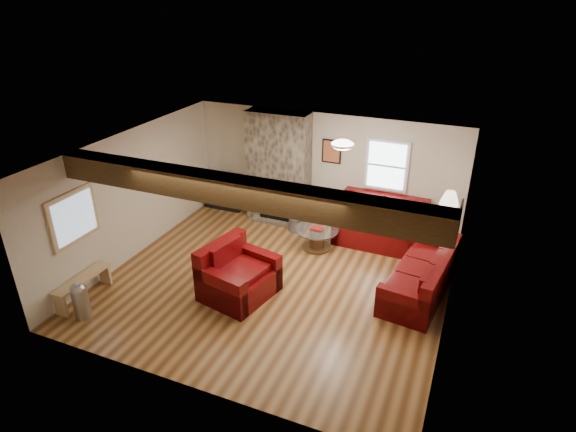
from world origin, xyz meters
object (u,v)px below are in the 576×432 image
(loveseat, at_px, (380,222))
(coffee_table, at_px, (317,239))
(armchair_red, at_px, (239,272))
(tv_cabinet, at_px, (225,198))
(television, at_px, (224,181))
(sofa_three, at_px, (420,273))
(floor_lamp, at_px, (449,202))

(loveseat, relative_size, coffee_table, 2.02)
(armchair_red, distance_m, coffee_table, 2.21)
(loveseat, xyz_separation_m, tv_cabinet, (-3.87, 0.30, -0.24))
(armchair_red, distance_m, television, 3.73)
(sofa_three, xyz_separation_m, coffee_table, (-2.19, 0.82, -0.19))
(loveseat, height_order, coffee_table, loveseat)
(loveseat, bearing_deg, sofa_three, -54.27)
(sofa_three, relative_size, floor_lamp, 1.45)
(sofa_three, distance_m, television, 5.27)
(armchair_red, height_order, coffee_table, armchair_red)
(loveseat, xyz_separation_m, television, (-3.87, 0.30, 0.21))
(tv_cabinet, distance_m, floor_lamp, 5.27)
(sofa_three, bearing_deg, coffee_table, -103.06)
(sofa_three, distance_m, tv_cabinet, 5.27)
(coffee_table, bearing_deg, sofa_three, -20.40)
(coffee_table, relative_size, tv_cabinet, 0.95)
(floor_lamp, bearing_deg, loveseat, 172.47)
(loveseat, distance_m, television, 3.88)
(television, bearing_deg, coffee_table, -20.63)
(tv_cabinet, height_order, floor_lamp, floor_lamp)
(sofa_three, relative_size, tv_cabinet, 2.24)
(loveseat, bearing_deg, armchair_red, -121.67)
(loveseat, relative_size, armchair_red, 1.53)
(loveseat, xyz_separation_m, armchair_red, (-1.82, -2.82, -0.00))
(tv_cabinet, bearing_deg, coffee_table, -20.63)
(armchair_red, height_order, tv_cabinet, armchair_red)
(loveseat, distance_m, coffee_table, 1.37)
(armchair_red, xyz_separation_m, tv_cabinet, (-2.05, 3.12, -0.24))
(television, bearing_deg, sofa_three, -20.53)
(loveseat, distance_m, floor_lamp, 1.51)
(coffee_table, bearing_deg, television, 159.37)
(armchair_red, bearing_deg, sofa_three, -54.03)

